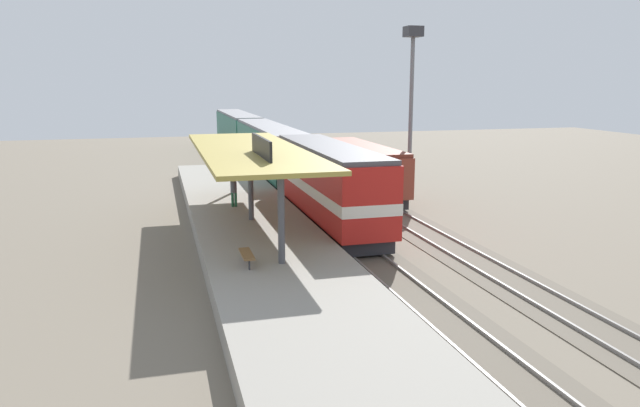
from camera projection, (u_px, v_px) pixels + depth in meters
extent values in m
plane|color=#706656|center=(369.00, 228.00, 33.65)|extent=(120.00, 120.00, 0.00)
cube|color=#5F5649|center=(334.00, 230.00, 33.13)|extent=(3.20, 110.00, 0.04)
cube|color=gray|center=(322.00, 230.00, 32.93)|extent=(0.10, 110.00, 0.16)
cube|color=gray|center=(347.00, 228.00, 33.30)|extent=(0.10, 110.00, 0.16)
cube|color=#5F5649|center=(411.00, 225.00, 34.31)|extent=(3.20, 110.00, 0.04)
cube|color=gray|center=(400.00, 225.00, 34.11)|extent=(0.10, 110.00, 0.16)
cube|color=gray|center=(423.00, 223.00, 34.48)|extent=(0.10, 110.00, 0.16)
cube|color=gray|center=(252.00, 228.00, 31.86)|extent=(6.00, 44.00, 0.90)
cylinder|color=#47474C|center=(281.00, 220.00, 23.85)|extent=(0.28, 0.28, 3.60)
cylinder|color=#47474C|center=(251.00, 186.00, 31.41)|extent=(0.28, 0.28, 3.60)
cylinder|color=#47474C|center=(232.00, 166.00, 38.97)|extent=(0.28, 0.28, 3.60)
cube|color=#A38E3D|center=(250.00, 150.00, 31.02)|extent=(5.20, 18.00, 0.20)
cube|color=black|center=(261.00, 147.00, 27.51)|extent=(0.12, 4.80, 0.90)
cylinder|color=#333338|center=(249.00, 265.00, 23.29)|extent=(0.07, 0.07, 0.42)
cylinder|color=#333338|center=(245.00, 256.00, 24.52)|extent=(0.07, 0.07, 0.42)
cube|color=brown|center=(247.00, 254.00, 23.86)|extent=(0.44, 1.70, 0.08)
cube|color=#28282D|center=(329.00, 217.00, 34.14)|extent=(2.60, 13.60, 0.70)
cube|color=red|center=(329.00, 181.00, 33.71)|extent=(2.90, 14.40, 3.50)
cube|color=#4C4C51|center=(329.00, 147.00, 33.34)|extent=(2.78, 14.11, 0.24)
cube|color=silver|center=(329.00, 185.00, 33.77)|extent=(2.93, 14.43, 0.56)
cube|color=#28282D|center=(271.00, 171.00, 51.15)|extent=(2.60, 19.20, 0.70)
cube|color=#2D6B56|center=(270.00, 148.00, 50.75)|extent=(2.90, 20.00, 3.30)
cube|color=slate|center=(270.00, 127.00, 50.39)|extent=(2.78, 19.60, 0.24)
cube|color=#28282D|center=(238.00, 146.00, 70.81)|extent=(2.60, 19.20, 0.70)
cube|color=#2D6B56|center=(238.00, 129.00, 70.41)|extent=(2.90, 20.00, 3.30)
cube|color=slate|center=(237.00, 114.00, 70.05)|extent=(2.78, 19.60, 0.24)
cube|color=#28282D|center=(361.00, 190.00, 42.60)|extent=(2.50, 11.20, 0.70)
cube|color=brown|center=(361.00, 167.00, 42.27)|extent=(2.80, 12.00, 2.60)
cube|color=maroon|center=(362.00, 147.00, 41.98)|extent=(2.69, 11.76, 0.24)
cylinder|color=slate|center=(411.00, 119.00, 41.43)|extent=(0.28, 0.28, 11.00)
cube|color=#333338|center=(413.00, 32.00, 40.25)|extent=(1.10, 1.10, 0.70)
cylinder|color=#23603D|center=(233.00, 200.00, 34.93)|extent=(0.16, 0.16, 0.84)
cylinder|color=#23603D|center=(236.00, 199.00, 34.98)|extent=(0.16, 0.16, 0.84)
cylinder|color=#4C4C51|center=(234.00, 187.00, 34.81)|extent=(0.34, 0.34, 0.64)
sphere|color=tan|center=(234.00, 180.00, 34.72)|extent=(0.23, 0.23, 0.23)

